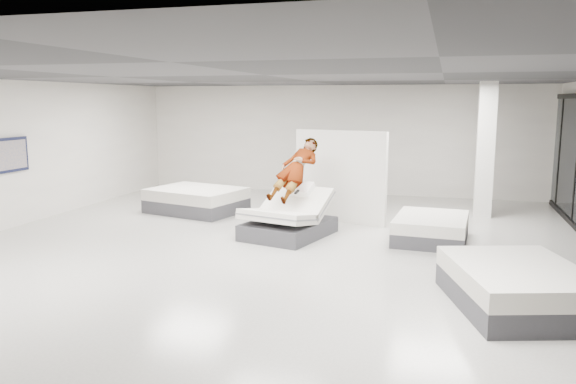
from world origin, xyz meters
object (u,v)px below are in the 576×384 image
object	(u,v)px
remote	(297,192)
flat_bed_right_near	(517,287)
flat_bed_right_far	(431,228)
column	(485,150)
wall_poster	(11,155)
flat_bed_left_far	(197,200)
divider_panel	(340,176)
hero_bed	(288,220)
person	(296,178)

from	to	relation	value
remote	flat_bed_right_near	bearing A→B (deg)	-22.46
flat_bed_right_far	flat_bed_right_near	xyz separation A→B (m)	(1.22, -3.45, 0.04)
column	wall_poster	size ratio (longest dim) A/B	3.37
flat_bed_left_far	wall_poster	bearing A→B (deg)	-139.49
divider_panel	wall_poster	distance (m)	7.21
remote	flat_bed_right_far	xyz separation A→B (m)	(2.63, 0.52, -0.70)
divider_panel	flat_bed_right_far	distance (m)	2.58
flat_bed_right_near	flat_bed_left_far	size ratio (longest dim) A/B	1.00
flat_bed_right_far	hero_bed	bearing A→B (deg)	-171.40
person	column	size ratio (longest dim) A/B	0.55
flat_bed_right_near	person	bearing A→B (deg)	140.06
divider_panel	flat_bed_right_far	size ratio (longest dim) A/B	1.22
hero_bed	divider_panel	distance (m)	1.99
person	hero_bed	bearing A→B (deg)	-90.00
column	hero_bed	bearing A→B (deg)	-141.01
remote	wall_poster	xyz separation A→B (m)	(-6.20, -0.72, 0.65)
column	remote	bearing A→B (deg)	-138.70
hero_bed	divider_panel	world-z (taller)	divider_panel
remote	column	bearing A→B (deg)	56.13
hero_bed	flat_bed_right_near	world-z (taller)	hero_bed
hero_bed	flat_bed_right_far	world-z (taller)	hero_bed
flat_bed_right_near	column	xyz separation A→B (m)	(-0.11, 6.21, 1.31)
remote	person	bearing A→B (deg)	122.15
flat_bed_right_near	divider_panel	bearing A→B (deg)	125.02
remote	column	distance (m)	5.02
flat_bed_right_near	wall_poster	distance (m)	10.37
flat_bed_left_far	column	bearing A→B (deg)	11.23
flat_bed_right_far	wall_poster	bearing A→B (deg)	-172.01
divider_panel	column	world-z (taller)	column
hero_bed	person	size ratio (longest dim) A/B	1.20
person	wall_poster	xyz separation A→B (m)	(-6.07, -1.11, 0.43)
divider_panel	column	distance (m)	3.57
hero_bed	remote	size ratio (longest dim) A/B	15.17
remote	divider_panel	bearing A→B (deg)	88.33
flat_bed_right_far	wall_poster	size ratio (longest dim) A/B	1.99
wall_poster	flat_bed_right_near	bearing A→B (deg)	-12.42
column	flat_bed_left_far	bearing A→B (deg)	-168.77
hero_bed	flat_bed_right_far	size ratio (longest dim) A/B	1.12
person	column	bearing A→B (deg)	51.63
person	divider_panel	xyz separation A→B (m)	(0.66, 1.40, -0.12)
flat_bed_right_far	column	bearing A→B (deg)	68.09
person	flat_bed_right_far	xyz separation A→B (m)	(2.75, 0.13, -0.92)
hero_bed	flat_bed_right_near	distance (m)	5.05
flat_bed_right_near	flat_bed_left_far	xyz separation A→B (m)	(-6.95, 4.85, 0.01)
remote	flat_bed_left_far	size ratio (longest dim) A/B	0.06
hero_bed	wall_poster	world-z (taller)	wall_poster
divider_panel	wall_poster	bearing A→B (deg)	-141.36
flat_bed_right_near	hero_bed	bearing A→B (deg)	143.26
hero_bed	flat_bed_right_far	xyz separation A→B (m)	(2.83, 0.43, -0.09)
flat_bed_left_far	wall_poster	world-z (taller)	wall_poster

